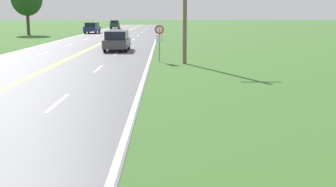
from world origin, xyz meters
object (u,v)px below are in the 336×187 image
at_px(car_dark_blue_suv_mid_far, 92,27).
at_px(car_dark_grey_suv_mid_near, 117,40).
at_px(car_dark_green_suv_receding, 115,24).
at_px(traffic_sign, 159,34).

bearing_deg(car_dark_blue_suv_mid_far, car_dark_grey_suv_mid_near, -164.25).
bearing_deg(car_dark_green_suv_receding, car_dark_grey_suv_mid_near, -175.71).
bearing_deg(car_dark_grey_suv_mid_near, car_dark_blue_suv_mid_far, -167.01).
relative_size(traffic_sign, car_dark_blue_suv_mid_far, 0.54).
xyz_separation_m(car_dark_blue_suv_mid_far, car_dark_green_suv_receding, (1.31, 19.34, 0.01)).
relative_size(traffic_sign, car_dark_green_suv_receding, 0.56).
bearing_deg(traffic_sign, car_dark_green_suv_receding, 99.25).
bearing_deg(car_dark_blue_suv_mid_far, car_dark_green_suv_receding, -1.29).
height_order(car_dark_blue_suv_mid_far, car_dark_green_suv_receding, car_dark_green_suv_receding).
bearing_deg(car_dark_blue_suv_mid_far, traffic_sign, -161.94).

